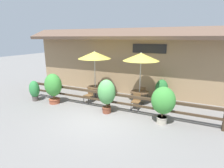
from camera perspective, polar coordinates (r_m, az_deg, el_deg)
The scene contains 16 objects.
ground_plane at distance 8.33m, azimuth -4.32°, elevation -11.01°, with size 60.00×60.00×0.00m, color slate.
building_facade at distance 11.35m, azimuth 5.47°, elevation 7.42°, with size 14.28×1.49×4.23m.
patio_railing at distance 8.92m, azimuth -1.19°, elevation -4.32°, with size 10.40×0.14×0.95m.
patio_umbrella_near at distance 10.34m, azimuth -5.75°, elevation 9.33°, with size 1.93×1.93×2.89m.
dining_table_near at distance 10.74m, azimuth -5.47°, elevation -1.68°, with size 1.00×1.00×0.72m.
chair_near_streetside at distance 10.14m, azimuth -7.47°, elevation -3.40°, with size 0.51×0.51×0.84m.
chair_near_wallside at distance 11.38m, azimuth -3.34°, elevation -1.26°, with size 0.48×0.48×0.84m.
patio_umbrella_middle at distance 9.45m, azimuth 9.45°, elevation 8.69°, with size 1.93×1.93×2.89m.
dining_table_middle at distance 9.88m, azimuth 8.94°, elevation -3.28°, with size 1.00×1.00×0.72m.
chair_middle_streetside at distance 9.23m, azimuth 7.93°, elevation -5.30°, with size 0.43×0.43×0.84m.
chair_middle_wallside at distance 10.59m, azimuth 10.09°, elevation -2.71°, with size 0.47×0.47×0.84m.
potted_plant_small_flowering at distance 10.30m, azimuth -18.63°, elevation -0.74°, with size 0.98×0.88×1.72m.
potted_plant_broad_leaf at distance 7.72m, azimuth 16.37°, elevation -5.51°, with size 1.01×0.91×1.66m.
potted_plant_entrance_palm at distance 8.49m, azimuth -1.80°, elevation -3.03°, with size 0.89×0.80×1.70m.
potted_plant_corner_fern at distance 11.21m, azimuth -23.99°, elevation -1.82°, with size 0.61×0.55×1.21m.
potted_plant_tall_tropical at distance 10.61m, azimuth 15.86°, elevation -1.67°, with size 0.72×0.65×1.30m.
Camera 1 is at (3.63, -6.55, 3.64)m, focal length 28.00 mm.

